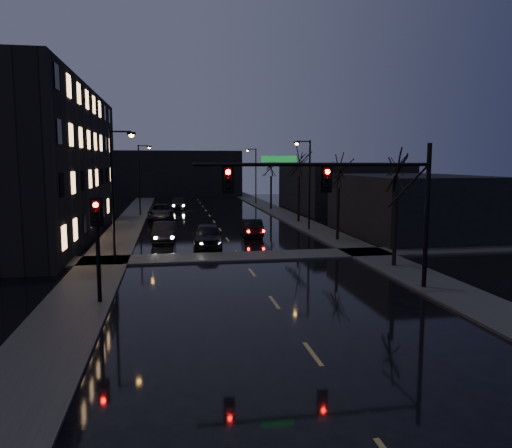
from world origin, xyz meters
name	(u,v)px	position (x,y,z in m)	size (l,w,h in m)	color
ground	(333,381)	(0.00, 0.00, 0.00)	(160.00, 160.00, 0.00)	black
sidewalk_left	(127,227)	(-8.50, 35.00, 0.06)	(3.00, 140.00, 0.12)	#2D2D2B
sidewalk_right	(302,223)	(8.50, 35.00, 0.06)	(3.00, 140.00, 0.12)	#2D2D2B
sidewalk_cross	(241,256)	(0.00, 18.50, 0.06)	(40.00, 3.00, 0.12)	#2D2D2B
apartment_block	(16,163)	(-16.50, 30.00, 6.00)	(12.00, 30.00, 12.00)	black
commercial_right_near	(411,205)	(15.50, 26.00, 2.50)	(10.00, 14.00, 5.00)	black
commercial_right_far	(340,186)	(17.00, 48.00, 3.00)	(12.00, 18.00, 6.00)	black
far_block	(178,174)	(-3.00, 78.00, 4.00)	(22.00, 10.00, 8.00)	black
signal_mast	(352,189)	(3.85, 9.00, 4.87)	(11.11, 0.41, 7.00)	black
signal_pole_left	(97,235)	(-7.50, 8.99, 3.01)	(0.35, 0.41, 4.53)	black
tree_near	(397,160)	(8.40, 14.00, 6.22)	(3.52, 3.52, 8.08)	black
tree_mid_a	(339,166)	(8.40, 24.00, 5.83)	(3.30, 3.30, 7.58)	black
tree_mid_b	(299,157)	(8.40, 36.00, 6.61)	(3.74, 3.74, 8.59)	black
tree_far	(271,162)	(8.40, 50.00, 6.06)	(3.43, 3.43, 7.88)	black
streetlight_l_near	(116,185)	(-7.58, 18.00, 4.77)	(1.53, 0.28, 8.00)	black
streetlight_l_far	(141,174)	(-7.58, 45.00, 4.77)	(1.53, 0.28, 8.00)	black
streetlight_r_mid	(307,177)	(7.58, 30.00, 4.77)	(1.53, 0.28, 8.00)	black
streetlight_r_far	(254,171)	(7.58, 58.00, 4.77)	(1.53, 0.28, 8.00)	black
oncoming_car_a	(208,235)	(-1.80, 22.72, 0.86)	(2.02, 5.03, 1.71)	black
oncoming_car_b	(164,232)	(-4.92, 25.72, 0.76)	(1.61, 4.63, 1.53)	black
oncoming_car_c	(161,212)	(-5.38, 41.09, 0.82)	(2.72, 5.89, 1.64)	black
oncoming_car_d	(178,204)	(-3.39, 52.66, 0.70)	(1.96, 4.82, 1.40)	black
lead_car	(252,227)	(2.18, 27.52, 0.73)	(1.54, 4.40, 1.45)	black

